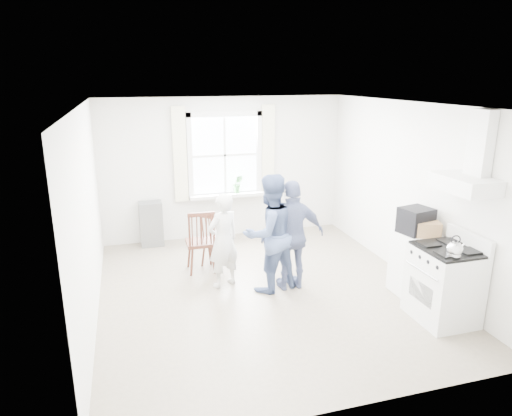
{
  "coord_description": "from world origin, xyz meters",
  "views": [
    {
      "loc": [
        -1.75,
        -5.65,
        2.95
      ],
      "look_at": [
        -0.06,
        0.2,
        1.18
      ],
      "focal_mm": 32.0,
      "sensor_mm": 36.0,
      "label": 1
    }
  ],
  "objects": [
    {
      "name": "room_shell",
      "position": [
        0.0,
        0.0,
        1.3
      ],
      "size": [
        4.62,
        5.12,
        2.64
      ],
      "color": "gray",
      "rests_on": "ground"
    },
    {
      "name": "window_assembly",
      "position": [
        0.0,
        2.45,
        1.46
      ],
      "size": [
        1.88,
        0.24,
        1.7
      ],
      "color": "white",
      "rests_on": "room_shell"
    },
    {
      "name": "range_hood",
      "position": [
        2.07,
        -1.35,
        1.9
      ],
      "size": [
        0.45,
        0.76,
        0.94
      ],
      "color": "silver",
      "rests_on": "room_shell"
    },
    {
      "name": "shelf_unit",
      "position": [
        -1.4,
        2.33,
        0.4
      ],
      "size": [
        0.4,
        0.3,
        0.8
      ],
      "primitive_type": "cube",
      "color": "slate",
      "rests_on": "ground"
    },
    {
      "name": "gas_stove",
      "position": [
        1.91,
        -1.35,
        0.48
      ],
      "size": [
        0.68,
        0.76,
        1.12
      ],
      "color": "silver",
      "rests_on": "ground"
    },
    {
      "name": "kettle",
      "position": [
        1.79,
        -1.6,
        1.04
      ],
      "size": [
        0.18,
        0.18,
        0.26
      ],
      "color": "silver",
      "rests_on": "gas_stove"
    },
    {
      "name": "low_cabinet",
      "position": [
        1.98,
        -0.65,
        0.45
      ],
      "size": [
        0.5,
        0.55,
        0.9
      ],
      "primitive_type": "cube",
      "color": "silver",
      "rests_on": "ground"
    },
    {
      "name": "stereo_stack",
      "position": [
        1.94,
        -0.63,
        1.07
      ],
      "size": [
        0.45,
        0.42,
        0.35
      ],
      "color": "black",
      "rests_on": "low_cabinet"
    },
    {
      "name": "cardboard_box",
      "position": [
        2.01,
        -0.79,
        1.0
      ],
      "size": [
        0.37,
        0.32,
        0.2
      ],
      "primitive_type": "cube",
      "rotation": [
        0.0,
        0.0,
        -0.38
      ],
      "color": "#99744A",
      "rests_on": "low_cabinet"
    },
    {
      "name": "windsor_chair_a",
      "position": [
        -0.74,
        0.87,
        0.62
      ],
      "size": [
        0.43,
        0.42,
        1.01
      ],
      "color": "#411F15",
      "rests_on": "ground"
    },
    {
      "name": "windsor_chair_b",
      "position": [
        -0.54,
        1.05,
        0.55
      ],
      "size": [
        0.52,
        0.52,
        0.9
      ],
      "color": "#411F15",
      "rests_on": "ground"
    },
    {
      "name": "person_left",
      "position": [
        -0.51,
        0.34,
        0.7
      ],
      "size": [
        0.67,
        0.67,
        1.39
      ],
      "primitive_type": "imported",
      "rotation": [
        0.0,
        0.0,
        3.56
      ],
      "color": "silver",
      "rests_on": "ground"
    },
    {
      "name": "person_mid",
      "position": [
        0.09,
        0.05,
        0.84
      ],
      "size": [
        1.01,
        1.01,
        1.68
      ],
      "primitive_type": "imported",
      "rotation": [
        0.0,
        0.0,
        3.42
      ],
      "color": "#495B88",
      "rests_on": "ground"
    },
    {
      "name": "person_right",
      "position": [
        0.42,
        0.01,
        0.79
      ],
      "size": [
        0.94,
        0.94,
        1.58
      ],
      "primitive_type": "imported",
      "rotation": [
        0.0,
        0.0,
        3.16
      ],
      "color": "navy",
      "rests_on": "ground"
    },
    {
      "name": "potted_plant",
      "position": [
        0.21,
        2.36,
        1.02
      ],
      "size": [
        0.23,
        0.23,
        0.34
      ],
      "primitive_type": "imported",
      "rotation": [
        0.0,
        0.0,
        -0.25
      ],
      "color": "#2F6B2F",
      "rests_on": "window_assembly"
    }
  ]
}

